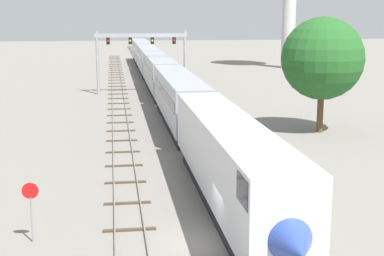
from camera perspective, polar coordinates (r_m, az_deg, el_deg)
ground_plane at (r=26.77m, az=1.50°, el=-11.49°), size 400.00×400.00×0.00m
track_main at (r=85.16m, az=-3.87°, el=4.46°), size 2.60×200.00×0.16m
track_near at (r=65.14m, az=-7.39°, el=2.22°), size 2.60×160.00×0.16m
passenger_train at (r=76.37m, az=-3.41°, el=5.57°), size 3.04×115.23×4.80m
signal_gantry at (r=75.06m, az=-5.12°, el=8.05°), size 12.10×0.49×8.23m
stop_sign at (r=27.19m, az=-15.93°, el=-7.36°), size 0.76×0.08×2.88m
trackside_tree_left at (r=51.08m, az=13.03°, el=6.83°), size 7.24×7.24×10.20m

